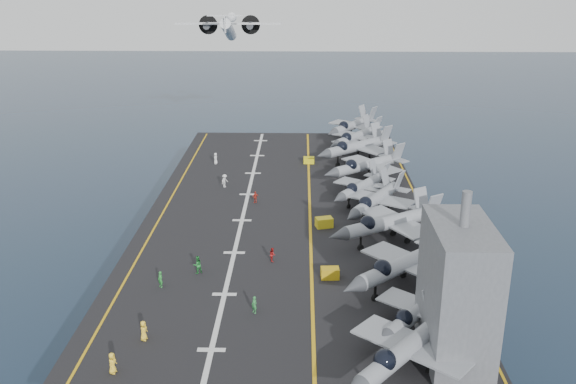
{
  "coord_description": "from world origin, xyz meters",
  "views": [
    {
      "loc": [
        1.8,
        -78.12,
        42.55
      ],
      "look_at": [
        0.0,
        4.0,
        13.0
      ],
      "focal_mm": 40.0,
      "sensor_mm": 36.0,
      "label": 1
    }
  ],
  "objects_px": {
    "tow_cart_a": "(330,273)",
    "transport_plane": "(229,30)",
    "island_superstructure": "(459,276)",
    "fighter_jet_0": "(408,347)"
  },
  "relations": [
    {
      "from": "tow_cart_a",
      "to": "fighter_jet_0",
      "type": "bearing_deg",
      "value": -71.83
    },
    {
      "from": "tow_cart_a",
      "to": "island_superstructure",
      "type": "bearing_deg",
      "value": -54.15
    },
    {
      "from": "transport_plane",
      "to": "island_superstructure",
      "type": "bearing_deg",
      "value": -71.88
    },
    {
      "from": "island_superstructure",
      "to": "transport_plane",
      "type": "distance_m",
      "value": 92.03
    },
    {
      "from": "island_superstructure",
      "to": "fighter_jet_0",
      "type": "distance_m",
      "value": 7.28
    },
    {
      "from": "tow_cart_a",
      "to": "transport_plane",
      "type": "relative_size",
      "value": 0.09
    },
    {
      "from": "tow_cart_a",
      "to": "transport_plane",
      "type": "bearing_deg",
      "value": 104.14
    },
    {
      "from": "island_superstructure",
      "to": "fighter_jet_0",
      "type": "height_order",
      "value": "island_superstructure"
    },
    {
      "from": "tow_cart_a",
      "to": "transport_plane",
      "type": "height_order",
      "value": "transport_plane"
    },
    {
      "from": "tow_cart_a",
      "to": "transport_plane",
      "type": "xyz_separation_m",
      "value": [
        -18.36,
        72.89,
        18.39
      ]
    }
  ]
}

